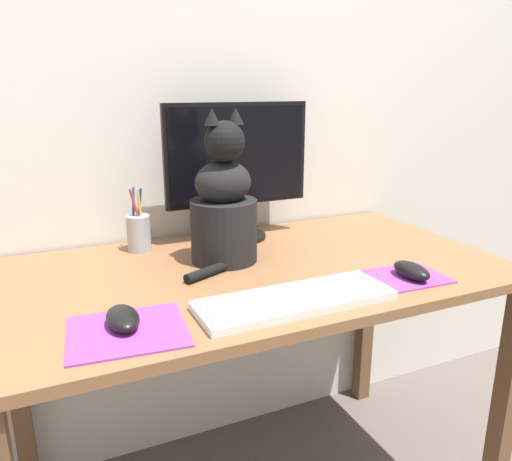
{
  "coord_description": "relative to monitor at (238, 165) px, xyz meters",
  "views": [
    {
      "loc": [
        -0.5,
        -1.1,
        1.2
      ],
      "look_at": [
        -0.03,
        -0.08,
        0.87
      ],
      "focal_mm": 35.0,
      "sensor_mm": 36.0,
      "label": 1
    }
  ],
  "objects": [
    {
      "name": "computer_mouse_left",
      "position": [
        -0.43,
        -0.46,
        -0.21
      ],
      "size": [
        0.06,
        0.11,
        0.03
      ],
      "color": "black",
      "rests_on": "mousepad_left"
    },
    {
      "name": "computer_mouse_right",
      "position": [
        0.25,
        -0.49,
        -0.2
      ],
      "size": [
        0.06,
        0.11,
        0.04
      ],
      "color": "black",
      "rests_on": "mousepad_right"
    },
    {
      "name": "desk",
      "position": [
        -0.06,
        -0.26,
        -0.33
      ],
      "size": [
        1.29,
        0.71,
        0.75
      ],
      "color": "brown",
      "rests_on": "ground_plane"
    },
    {
      "name": "mousepad_right",
      "position": [
        0.25,
        -0.48,
        -0.22
      ],
      "size": [
        0.18,
        0.16,
        0.0
      ],
      "rotation": [
        0.0,
        0.0,
        -0.04
      ],
      "color": "purple",
      "rests_on": "desk"
    },
    {
      "name": "monitor",
      "position": [
        0.0,
        0.0,
        0.0
      ],
      "size": [
        0.44,
        0.17,
        0.41
      ],
      "color": "black",
      "rests_on": "desk"
    },
    {
      "name": "wall_back",
      "position": [
        -0.06,
        0.13,
        0.27
      ],
      "size": [
        7.0,
        0.04,
        2.5
      ],
      "color": "beige",
      "rests_on": "ground_plane"
    },
    {
      "name": "mousepad_left",
      "position": [
        -0.43,
        -0.48,
        -0.22
      ],
      "size": [
        0.24,
        0.21,
        0.0
      ],
      "rotation": [
        0.0,
        0.0,
        -0.09
      ],
      "color": "purple",
      "rests_on": "desk"
    },
    {
      "name": "keyboard",
      "position": [
        -0.07,
        -0.5,
        -0.21
      ],
      "size": [
        0.43,
        0.14,
        0.02
      ],
      "rotation": [
        0.0,
        0.0,
        0.01
      ],
      "color": "silver",
      "rests_on": "desk"
    },
    {
      "name": "pen_cup",
      "position": [
        -0.3,
        -0.0,
        -0.17
      ],
      "size": [
        0.07,
        0.07,
        0.18
      ],
      "color": "#99999E",
      "rests_on": "desk"
    },
    {
      "name": "cat",
      "position": [
        -0.11,
        -0.18,
        -0.08
      ],
      "size": [
        0.24,
        0.23,
        0.4
      ],
      "rotation": [
        0.0,
        0.0,
        0.07
      ],
      "color": "black",
      "rests_on": "desk"
    }
  ]
}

